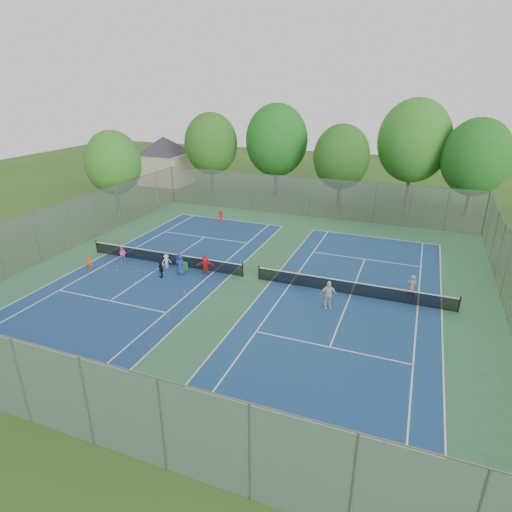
{
  "coord_description": "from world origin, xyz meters",
  "views": [
    {
      "loc": [
        10.23,
        -25.3,
        12.81
      ],
      "look_at": [
        0.0,
        1.0,
        1.3
      ],
      "focal_mm": 30.0,
      "sensor_mm": 36.0,
      "label": 1
    }
  ],
  "objects": [
    {
      "name": "ground",
      "position": [
        0.0,
        0.0,
        0.0
      ],
      "size": [
        120.0,
        120.0,
        0.0
      ],
      "primitive_type": "plane",
      "color": "#2D5019",
      "rests_on": "ground"
    },
    {
      "name": "court_pad",
      "position": [
        0.0,
        0.0,
        0.01
      ],
      "size": [
        32.0,
        32.0,
        0.01
      ],
      "primitive_type": "cube",
      "color": "#30663E",
      "rests_on": "ground"
    },
    {
      "name": "court_left",
      "position": [
        -7.0,
        0.0,
        0.02
      ],
      "size": [
        10.97,
        23.77,
        0.01
      ],
      "primitive_type": "cube",
      "color": "navy",
      "rests_on": "court_pad"
    },
    {
      "name": "court_right",
      "position": [
        7.0,
        0.0,
        0.02
      ],
      "size": [
        10.97,
        23.77,
        0.01
      ],
      "primitive_type": "cube",
      "color": "navy",
      "rests_on": "court_pad"
    },
    {
      "name": "net_left",
      "position": [
        -7.0,
        0.0,
        0.46
      ],
      "size": [
        12.87,
        0.1,
        0.91
      ],
      "primitive_type": "cube",
      "color": "black",
      "rests_on": "ground"
    },
    {
      "name": "net_right",
      "position": [
        7.0,
        0.0,
        0.46
      ],
      "size": [
        12.87,
        0.1,
        0.91
      ],
      "primitive_type": "cube",
      "color": "black",
      "rests_on": "ground"
    },
    {
      "name": "fence_north",
      "position": [
        0.0,
        16.0,
        2.0
      ],
      "size": [
        32.0,
        0.1,
        4.0
      ],
      "primitive_type": "cube",
      "color": "gray",
      "rests_on": "ground"
    },
    {
      "name": "fence_south",
      "position": [
        0.0,
        -16.0,
        2.0
      ],
      "size": [
        32.0,
        0.1,
        4.0
      ],
      "primitive_type": "cube",
      "color": "gray",
      "rests_on": "ground"
    },
    {
      "name": "fence_west",
      "position": [
        -16.0,
        0.0,
        2.0
      ],
      "size": [
        0.1,
        32.0,
        4.0
      ],
      "primitive_type": "cube",
      "rotation": [
        0.0,
        0.0,
        1.57
      ],
      "color": "gray",
      "rests_on": "ground"
    },
    {
      "name": "house",
      "position": [
        -22.0,
        24.0,
        4.21
      ],
      "size": [
        11.03,
        11.03,
        7.3
      ],
      "color": "#B7A88C",
      "rests_on": "ground"
    },
    {
      "name": "tree_nw",
      "position": [
        -14.0,
        22.0,
        5.89
      ],
      "size": [
        6.4,
        6.4,
        9.58
      ],
      "color": "#443326",
      "rests_on": "ground"
    },
    {
      "name": "tree_nl",
      "position": [
        -6.0,
        23.0,
        6.54
      ],
      "size": [
        7.2,
        7.2,
        10.69
      ],
      "color": "#443326",
      "rests_on": "ground"
    },
    {
      "name": "tree_nc",
      "position": [
        2.0,
        21.0,
        5.39
      ],
      "size": [
        6.0,
        6.0,
        8.85
      ],
      "color": "#443326",
      "rests_on": "ground"
    },
    {
      "name": "tree_nr",
      "position": [
        9.0,
        24.0,
        7.04
      ],
      "size": [
        7.6,
        7.6,
        11.42
      ],
      "color": "#443326",
      "rests_on": "ground"
    },
    {
      "name": "tree_ne",
      "position": [
        15.0,
        22.0,
        5.97
      ],
      "size": [
        6.6,
        6.6,
        9.77
      ],
      "color": "#443326",
      "rests_on": "ground"
    },
    {
      "name": "tree_side_w",
      "position": [
        -19.0,
        10.0,
        5.24
      ],
      "size": [
        5.6,
        5.6,
        8.47
      ],
      "color": "#443326",
      "rests_on": "ground"
    },
    {
      "name": "ball_crate",
      "position": [
        -6.69,
        -1.66,
        0.13
      ],
      "size": [
        0.36,
        0.36,
        0.26
      ],
      "primitive_type": "cube",
      "rotation": [
        0.0,
        0.0,
        0.22
      ],
      "color": "blue",
      "rests_on": "ground"
    },
    {
      "name": "ball_hopper",
      "position": [
        -5.03,
        -0.42,
        0.29
      ],
      "size": [
        0.3,
        0.3,
        0.58
      ],
      "primitive_type": "cube",
      "rotation": [
        0.0,
        0.0,
        -0.02
      ],
      "color": "green",
      "rests_on": "ground"
    },
    {
      "name": "student_a",
      "position": [
        -11.58,
        -2.95,
        0.55
      ],
      "size": [
        0.45,
        0.34,
        1.1
      ],
      "primitive_type": "imported",
      "rotation": [
        0.0,
        0.0,
        0.22
      ],
      "color": "#CC5013",
      "rests_on": "ground"
    },
    {
      "name": "student_b",
      "position": [
        -10.38,
        -0.6,
        0.56
      ],
      "size": [
        0.64,
        0.55,
        1.13
      ],
      "primitive_type": "imported",
      "rotation": [
        0.0,
        0.0,
        0.26
      ],
      "color": "pink",
      "rests_on": "ground"
    },
    {
      "name": "student_c",
      "position": [
        -6.48,
        -0.6,
        0.53
      ],
      "size": [
        0.79,
        0.7,
        1.07
      ],
      "primitive_type": "imported",
      "rotation": [
        0.0,
        0.0,
        0.57
      ],
      "color": "silver",
      "rests_on": "ground"
    },
    {
      "name": "student_d",
      "position": [
        -5.94,
        -2.17,
        0.58
      ],
      "size": [
        0.73,
        0.58,
        1.16
      ],
      "primitive_type": "imported",
      "rotation": [
        0.0,
        0.0,
        -0.52
      ],
      "color": "black",
      "rests_on": "ground"
    },
    {
      "name": "student_e",
      "position": [
        -4.96,
        -1.19,
        0.8
      ],
      "size": [
        0.89,
        0.7,
        1.59
      ],
      "primitive_type": "imported",
      "rotation": [
        0.0,
        0.0,
        -0.28
      ],
      "color": "navy",
      "rests_on": "ground"
    },
    {
      "name": "student_f",
      "position": [
        -3.25,
        -0.6,
        0.72
      ],
      "size": [
        1.4,
        0.84,
        1.44
      ],
      "primitive_type": "imported",
      "rotation": [
        0.0,
        0.0,
        0.33
      ],
      "color": "red",
      "rests_on": "ground"
    },
    {
      "name": "child_far_baseline",
      "position": [
        -7.51,
        10.86,
        0.63
      ],
      "size": [
        0.83,
        0.49,
        1.27
      ],
      "primitive_type": "imported",
      "rotation": [
        0.0,
        0.0,
        3.17
      ],
      "color": "red",
      "rests_on": "ground"
    },
    {
      "name": "instructor",
      "position": [
        10.6,
        0.7,
        0.86
      ],
      "size": [
        0.7,
        0.54,
        1.71
      ],
      "primitive_type": "imported",
      "rotation": [
        0.0,
        0.0,
        3.38
      ],
      "color": "gray",
      "rests_on": "ground"
    },
    {
      "name": "teen_court_b",
      "position": [
        5.94,
        -2.27,
        0.89
      ],
      "size": [
        1.13,
        0.88,
        1.79
      ],
      "primitive_type": "imported",
      "rotation": [
        0.0,
        0.0,
        0.49
      ],
      "color": "silver",
      "rests_on": "ground"
    },
    {
      "name": "tennis_ball_0",
      "position": [
        -3.35,
        -3.5,
        0.03
      ],
      "size": [
        0.07,
        0.07,
        0.07
      ],
      "primitive_type": "sphere",
      "color": "#BDE535",
      "rests_on": "ground"
    },
    {
      "name": "tennis_ball_1",
      "position": [
        -9.57,
        -2.43,
        0.03
      ],
      "size": [
        0.07,
        0.07,
        0.07
      ],
      "primitive_type": "sphere",
      "color": "yellow",
      "rests_on": "ground"
    },
    {
      "name": "tennis_ball_2",
      "position": [
        -7.55,
        -5.67,
        0.03
      ],
      "size": [
        0.07,
        0.07,
        0.07
      ],
      "primitive_type": "sphere",
      "color": "#9FC32D",
      "rests_on": "ground"
    },
    {
      "name": "tennis_ball_3",
      "position": [
        -8.17,
        -1.9,
        0.03
      ],
      "size": [
        0.07,
        0.07,
        0.07
      ],
      "primitive_type": "sphere",
      "color": "#CAE134",
      "rests_on": "ground"
    },
    {
      "name": "tennis_ball_4",
      "position": [
        -7.03,
        -3.69,
        0.03
      ],
      "size": [
        0.07,
        0.07,
        0.07
      ],
      "primitive_type": "sphere",
      "color": "gold",
      "rests_on": "ground"
    },
    {
      "name": "tennis_ball_5",
      "position": [
        -7.33,
        -6.16,
        0.03
      ],
      "size": [
        0.07,
        0.07,
        0.07
      ],
      "primitive_type": "sphere",
      "color": "#B1C62E",
      "rests_on": "ground"
    },
    {
      "name": "tennis_ball_6",
      "position": [
        -10.36,
        -5.78,
        0.03
      ],
      "size": [
        0.07,
        0.07,
        0.07
      ],
      "primitive_type": "sphere",
      "color": "yellow",
      "rests_on": "ground"
    },
    {
      "name": "tennis_ball_7",
      "position": [
        -3.15,
        -3.78,
        0.03
      ],
      "size": [
        0.07,
        0.07,
        0.07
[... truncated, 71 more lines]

